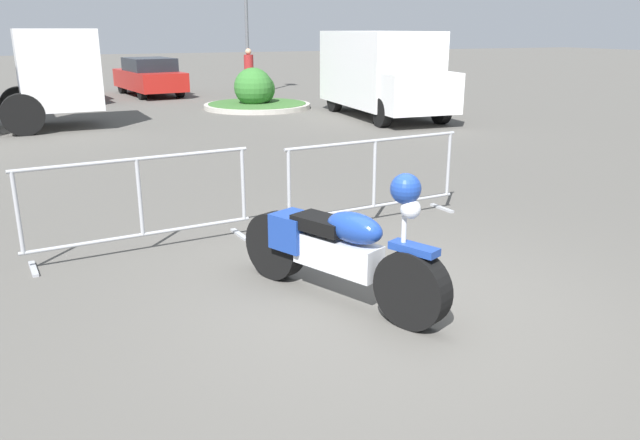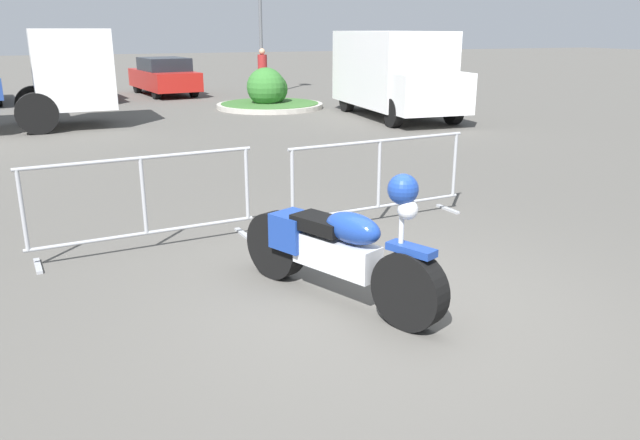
# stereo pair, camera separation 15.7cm
# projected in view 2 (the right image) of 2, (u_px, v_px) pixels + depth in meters

# --- Properties ---
(ground_plane) EXTENTS (120.00, 120.00, 0.00)m
(ground_plane) POSITION_uv_depth(u_px,v_px,m) (383.00, 308.00, 5.57)
(ground_plane) COLOR #54514C
(motorcycle) EXTENTS (1.13, 2.16, 1.29)m
(motorcycle) POSITION_uv_depth(u_px,v_px,m) (336.00, 249.00, 5.60)
(motorcycle) COLOR black
(motorcycle) RESTS_ON ground
(crowd_barrier_near) EXTENTS (2.51, 0.69, 1.07)m
(crowd_barrier_near) POSITION_uv_depth(u_px,v_px,m) (144.00, 202.00, 6.85)
(crowd_barrier_near) COLOR #9EA0A5
(crowd_barrier_near) RESTS_ON ground
(crowd_barrier_far) EXTENTS (2.51, 0.69, 1.07)m
(crowd_barrier_far) POSITION_uv_depth(u_px,v_px,m) (379.00, 180.00, 7.87)
(crowd_barrier_far) COLOR #9EA0A5
(crowd_barrier_far) RESTS_ON ground
(delivery_van) EXTENTS (2.24, 5.10, 2.31)m
(delivery_van) POSITION_uv_depth(u_px,v_px,m) (394.00, 71.00, 17.23)
(delivery_van) COLOR white
(delivery_van) RESTS_ON ground
(parked_car_black) EXTENTS (2.41, 4.61, 1.49)m
(parked_car_black) POSITION_uv_depth(u_px,v_px,m) (72.00, 78.00, 21.37)
(parked_car_black) COLOR black
(parked_car_black) RESTS_ON ground
(parked_car_red) EXTENTS (2.19, 4.19, 1.36)m
(parked_car_red) POSITION_uv_depth(u_px,v_px,m) (164.00, 76.00, 23.03)
(parked_car_red) COLOR #B21E19
(parked_car_red) RESTS_ON ground
(pedestrian) EXTENTS (0.41, 0.41, 1.69)m
(pedestrian) POSITION_uv_depth(u_px,v_px,m) (263.00, 70.00, 22.69)
(pedestrian) COLOR #262838
(pedestrian) RESTS_ON ground
(planter_island) EXTENTS (3.29, 3.29, 1.24)m
(planter_island) POSITION_uv_depth(u_px,v_px,m) (269.00, 95.00, 19.39)
(planter_island) COLOR #ADA89E
(planter_island) RESTS_ON ground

